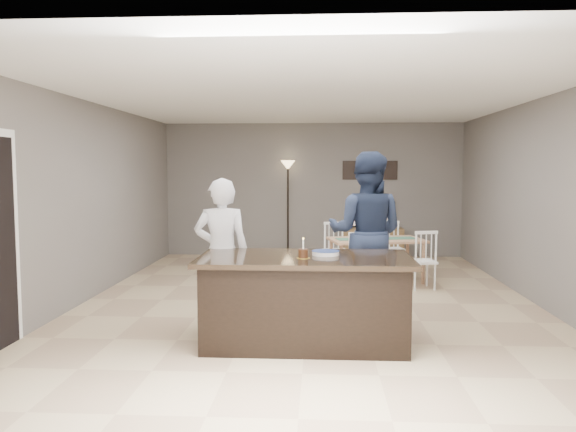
# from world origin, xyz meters

# --- Properties ---
(floor) EXTENTS (8.00, 8.00, 0.00)m
(floor) POSITION_xyz_m (0.00, 0.00, 0.00)
(floor) COLOR tan
(floor) RESTS_ON ground
(room_shell) EXTENTS (8.00, 8.00, 8.00)m
(room_shell) POSITION_xyz_m (0.00, 0.00, 1.68)
(room_shell) COLOR slate
(room_shell) RESTS_ON floor
(kitchen_island) EXTENTS (2.15, 1.10, 0.90)m
(kitchen_island) POSITION_xyz_m (0.00, -1.80, 0.45)
(kitchen_island) COLOR black
(kitchen_island) RESTS_ON floor
(tv_console) EXTENTS (1.20, 0.40, 0.60)m
(tv_console) POSITION_xyz_m (1.20, 3.77, 0.30)
(tv_console) COLOR brown
(tv_console) RESTS_ON floor
(television) EXTENTS (0.91, 0.12, 0.53)m
(television) POSITION_xyz_m (1.20, 3.84, 0.86)
(television) COLOR black
(television) RESTS_ON tv_console
(tv_screen_glow) EXTENTS (0.78, 0.00, 0.78)m
(tv_screen_glow) POSITION_xyz_m (1.20, 3.76, 0.87)
(tv_screen_glow) COLOR orange
(tv_screen_glow) RESTS_ON tv_console
(picture_frames) EXTENTS (1.10, 0.02, 0.38)m
(picture_frames) POSITION_xyz_m (1.15, 3.98, 1.75)
(picture_frames) COLOR black
(picture_frames) RESTS_ON room_shell
(woman) EXTENTS (0.66, 0.47, 1.68)m
(woman) POSITION_xyz_m (-0.95, -1.25, 0.84)
(woman) COLOR silver
(woman) RESTS_ON floor
(man) EXTENTS (1.12, 0.96, 1.99)m
(man) POSITION_xyz_m (0.72, -0.51, 1.00)
(man) COLOR #1A233A
(man) RESTS_ON floor
(birthday_cake) EXTENTS (0.13, 0.13, 0.20)m
(birthday_cake) POSITION_xyz_m (-0.02, -1.92, 0.95)
(birthday_cake) COLOR gold
(birthday_cake) RESTS_ON kitchen_island
(plate_stack) EXTENTS (0.28, 0.28, 0.04)m
(plate_stack) POSITION_xyz_m (0.21, -1.70, 0.92)
(plate_stack) COLOR white
(plate_stack) RESTS_ON kitchen_island
(dining_table) EXTENTS (1.69, 1.88, 0.88)m
(dining_table) POSITION_xyz_m (1.04, 1.44, 0.56)
(dining_table) COLOR #A57C59
(dining_table) RESTS_ON floor
(floor_lamp) EXTENTS (0.29, 0.29, 1.95)m
(floor_lamp) POSITION_xyz_m (-0.50, 3.79, 1.51)
(floor_lamp) COLOR black
(floor_lamp) RESTS_ON floor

